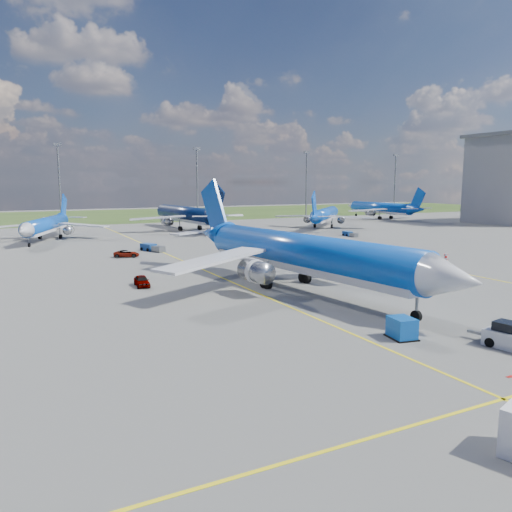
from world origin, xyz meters
name	(u,v)px	position (x,y,z in m)	size (l,w,h in m)	color
ground	(309,315)	(0.00, 0.00, 0.00)	(400.00, 400.00, 0.00)	#595956
grass_strip	(80,216)	(0.00, 150.00, 0.00)	(400.00, 80.00, 0.01)	#2D4719
taxiway_lines	(203,269)	(0.17, 27.70, 0.01)	(60.25, 160.00, 0.02)	yellow
floodlight_masts	(133,181)	(10.00, 110.00, 12.56)	(202.20, 0.50, 22.70)	slate
warning_post	(446,265)	(26.00, 8.00, 1.50)	(0.50, 0.50, 3.00)	red
bg_jet_nnw	(47,240)	(-16.40, 76.42, 0.00)	(26.55, 34.85, 9.13)	blue
bg_jet_n	(186,229)	(17.64, 85.84, 0.00)	(32.87, 43.14, 11.30)	#071942
bg_jet_ne	(325,227)	(54.06, 75.49, 0.00)	(28.38, 37.25, 9.76)	blue
bg_jet_ene	(380,219)	(88.81, 93.17, 0.00)	(29.94, 39.30, 10.29)	blue
main_airliner	(303,290)	(5.28, 9.52, 0.00)	(35.59, 46.72, 12.24)	blue
uld_container	(402,328)	(2.77, -8.94, 0.83)	(1.66, 2.07, 1.66)	#0B48A0
service_car_a	(142,281)	(-10.44, 19.88, 0.65)	(1.52, 3.79, 1.29)	#999999
service_car_b	(126,254)	(-6.90, 43.90, 0.57)	(1.90, 4.13, 1.15)	#999999
service_car_c	(239,244)	(14.79, 46.94, 0.60)	(1.68, 4.12, 1.20)	#999999
baggage_tug_w	(337,253)	(24.48, 29.44, 0.47)	(2.47, 4.60, 1.00)	#19399A
baggage_tug_c	(152,248)	(-1.21, 49.25, 0.58)	(3.35, 5.70, 1.24)	navy
baggage_tug_e	(350,234)	(45.34, 53.10, 0.48)	(1.43, 4.63, 1.03)	#194A9A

